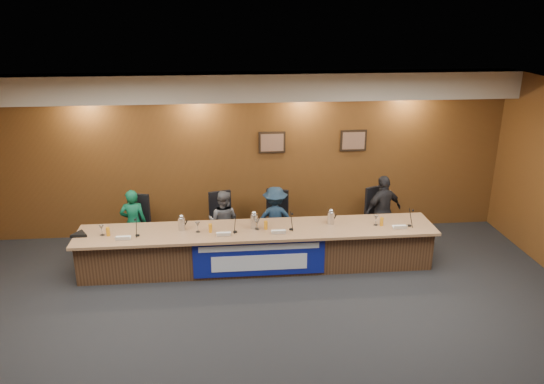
{
  "coord_description": "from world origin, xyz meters",
  "views": [
    {
      "loc": [
        -0.54,
        -5.93,
        4.37
      ],
      "look_at": [
        0.28,
        2.75,
        1.27
      ],
      "focal_mm": 35.0,
      "sensor_mm": 36.0,
      "label": 1
    }
  ],
  "objects": [
    {
      "name": "office_chair_d",
      "position": [
        2.42,
        3.21,
        0.48
      ],
      "size": [
        0.63,
        0.63,
        0.08
      ],
      "primitive_type": "cube",
      "rotation": [
        0.0,
        0.0,
        0.42
      ],
      "color": "black",
      "rests_on": "floor"
    },
    {
      "name": "dais_body",
      "position": [
        0.0,
        2.4,
        0.35
      ],
      "size": [
        6.0,
        0.8,
        0.7
      ],
      "primitive_type": "cube",
      "color": "#4B2F1C",
      "rests_on": "floor"
    },
    {
      "name": "wall_photo_right",
      "position": [
        2.0,
        3.97,
        1.85
      ],
      "size": [
        0.52,
        0.04,
        0.42
      ],
      "primitive_type": "cube",
      "color": "black",
      "rests_on": "wall_back"
    },
    {
      "name": "wall_back",
      "position": [
        0.0,
        4.0,
        1.6
      ],
      "size": [
        10.0,
        0.04,
        3.2
      ],
      "primitive_type": "cube",
      "color": "#593416",
      "rests_on": "floor"
    },
    {
      "name": "juice_glass_d",
      "position": [
        2.14,
        2.29,
        0.82
      ],
      "size": [
        0.06,
        0.06,
        0.15
      ],
      "primitive_type": "cylinder",
      "color": "orange",
      "rests_on": "dais_top"
    },
    {
      "name": "microphone_d",
      "position": [
        2.62,
        2.23,
        0.76
      ],
      "size": [
        0.07,
        0.07,
        0.02
      ],
      "primitive_type": "cylinder",
      "color": "black",
      "rests_on": "dais_top"
    },
    {
      "name": "banner",
      "position": [
        0.0,
        1.99,
        0.38
      ],
      "size": [
        2.2,
        0.02,
        0.65
      ],
      "primitive_type": "cube",
      "color": "navy",
      "rests_on": "dais_body"
    },
    {
      "name": "carafe_mid",
      "position": [
        -0.06,
        2.39,
        0.88
      ],
      "size": [
        0.12,
        0.12,
        0.25
      ],
      "primitive_type": "cylinder",
      "color": "silver",
      "rests_on": "dais_top"
    },
    {
      "name": "microphone_a",
      "position": [
        -2.0,
        2.25,
        0.76
      ],
      "size": [
        0.07,
        0.07,
        0.02
      ],
      "primitive_type": "cylinder",
      "color": "black",
      "rests_on": "dais_top"
    },
    {
      "name": "juice_glass_b",
      "position": [
        -0.8,
        2.29,
        0.82
      ],
      "size": [
        0.06,
        0.06,
        0.15
      ],
      "primitive_type": "cylinder",
      "color": "orange",
      "rests_on": "dais_top"
    },
    {
      "name": "nameplate_d",
      "position": [
        2.42,
        2.1,
        0.8
      ],
      "size": [
        0.24,
        0.08,
        0.1
      ],
      "primitive_type": "cube",
      "rotation": [
        0.31,
        0.0,
        0.0
      ],
      "color": "white",
      "rests_on": "dais_top"
    },
    {
      "name": "office_chair_c",
      "position": [
        0.38,
        3.21,
        0.48
      ],
      "size": [
        0.61,
        0.61,
        0.08
      ],
      "primitive_type": "cube",
      "rotation": [
        0.0,
        0.0,
        -0.34
      ],
      "color": "black",
      "rests_on": "floor"
    },
    {
      "name": "juice_glass_c",
      "position": [
        0.14,
        2.33,
        0.82
      ],
      "size": [
        0.06,
        0.06,
        0.15
      ],
      "primitive_type": "cylinder",
      "color": "orange",
      "rests_on": "dais_top"
    },
    {
      "name": "nameplate_b",
      "position": [
        -0.58,
        2.08,
        0.8
      ],
      "size": [
        0.24,
        0.08,
        0.1
      ],
      "primitive_type": "cube",
      "rotation": [
        0.31,
        0.0,
        0.0
      ],
      "color": "white",
      "rests_on": "dais_top"
    },
    {
      "name": "office_chair_b",
      "position": [
        -0.58,
        3.21,
        0.48
      ],
      "size": [
        0.58,
        0.58,
        0.08
      ],
      "primitive_type": "cube",
      "rotation": [
        0.0,
        0.0,
        0.24
      ],
      "color": "black",
      "rests_on": "floor"
    },
    {
      "name": "speakerphone",
      "position": [
        -2.95,
        2.35,
        0.78
      ],
      "size": [
        0.32,
        0.32,
        0.05
      ],
      "primitive_type": "cylinder",
      "color": "black",
      "rests_on": "dais_top"
    },
    {
      "name": "panelist_c",
      "position": [
        0.38,
        3.11,
        0.62
      ],
      "size": [
        0.82,
        0.5,
        1.23
      ],
      "primitive_type": "imported",
      "rotation": [
        0.0,
        0.0,
        3.08
      ],
      "color": "#14273C",
      "rests_on": "floor"
    },
    {
      "name": "dais_top",
      "position": [
        0.0,
        2.35,
        0.72
      ],
      "size": [
        6.1,
        0.95,
        0.05
      ],
      "primitive_type": "cube",
      "color": "#976C49",
      "rests_on": "dais_body"
    },
    {
      "name": "office_chair_a",
      "position": [
        -2.2,
        3.21,
        0.48
      ],
      "size": [
        0.61,
        0.61,
        0.08
      ],
      "primitive_type": "cube",
      "rotation": [
        0.0,
        0.0,
        -0.32
      ],
      "color": "black",
      "rests_on": "floor"
    },
    {
      "name": "ceiling",
      "position": [
        0.0,
        0.0,
        3.2
      ],
      "size": [
        10.0,
        8.0,
        0.04
      ],
      "primitive_type": "cube",
      "color": "silver",
      "rests_on": "wall_back"
    },
    {
      "name": "banner_text_upper",
      "position": [
        0.0,
        1.97,
        0.58
      ],
      "size": [
        2.0,
        0.01,
        0.1
      ],
      "primitive_type": "cube",
      "color": "silver",
      "rests_on": "banner"
    },
    {
      "name": "microphone_c",
      "position": [
        0.57,
        2.26,
        0.76
      ],
      "size": [
        0.07,
        0.07,
        0.02
      ],
      "primitive_type": "cylinder",
      "color": "black",
      "rests_on": "dais_top"
    },
    {
      "name": "water_glass_c",
      "position": [
        -0.01,
        2.32,
        0.84
      ],
      "size": [
        0.08,
        0.08,
        0.18
      ],
      "primitive_type": "cylinder",
      "color": "silver",
      "rests_on": "dais_top"
    },
    {
      "name": "banner_text_lower",
      "position": [
        0.0,
        1.97,
        0.3
      ],
      "size": [
        1.6,
        0.01,
        0.28
      ],
      "primitive_type": "cube",
      "color": "silver",
      "rests_on": "banner"
    },
    {
      "name": "wall_photo_left",
      "position": [
        0.4,
        3.97,
        1.85
      ],
      "size": [
        0.52,
        0.04,
        0.42
      ],
      "primitive_type": "cube",
      "color": "black",
      "rests_on": "wall_back"
    },
    {
      "name": "nameplate_c",
      "position": [
        0.34,
        2.09,
        0.8
      ],
      "size": [
        0.24,
        0.08,
        0.1
      ],
      "primitive_type": "cube",
      "rotation": [
        0.31,
        0.0,
        0.0
      ],
      "color": "white",
      "rests_on": "dais_top"
    },
    {
      "name": "panelist_b",
      "position": [
        -0.58,
        3.11,
        0.59
      ],
      "size": [
        0.69,
        0.6,
        1.19
      ],
      "primitive_type": "imported",
      "rotation": [
        0.0,
        0.0,
        2.84
      ],
      "color": "#54545A",
      "rests_on": "floor"
    },
    {
      "name": "water_glass_a",
      "position": [
        -2.58,
        2.33,
        0.84
      ],
      "size": [
        0.08,
        0.08,
        0.18
      ],
      "primitive_type": "cylinder",
      "color": "silver",
      "rests_on": "dais_top"
    },
    {
      "name": "floor",
      "position": [
        0.0,
        0.0,
        0.0
      ],
      "size": [
        10.0,
        10.0,
        0.0
      ],
      "primitive_type": "plane",
      "color": "black",
      "rests_on": "ground"
    },
    {
      "name": "carafe_left",
      "position": [
        -1.28,
        2.43,
        0.86
      ],
      "size": [
        0.12,
        0.12,
        0.22
      ],
      "primitive_type": "cylinder",
      "color": "silver",
      "rests_on": "dais_top"
    },
    {
      "name": "soffit",
      "position": [
        0.0,
        3.75,
        2.95
      ],
      "size": [
        10.0,
        0.5,
        0.5
      ],
      "primitive_type": "cube",
      "color": "beige",
      "rests_on": "wall_back"
    },
    {
      "name": "water_glass_d",
      "position": [
        2.05,
        2.32,
        0.84
      ],
      "size": [
        0.08,
        0.08,
        0.18
      ],
      "primitive_type": "cylinder",
      "color": "silver",
      "rests_on": "dais_top"
    },
    {
      "name": "microphone_b",
      "position": [
        -0.39,
        2.24,
        0.76
      ],
      "size": [
        0.07,
        0.07,
        0.02
      ],
      "primitive_type": "cylinder",
      "color": "black",
      "rests_on": "dais_top"
    },
    {
      "name": "nameplate_a",
      "position": [
        -2.21,
        2.09,
        0.8
      ],
      "size": [
        0.24,
        0.08,
        0.1
      ],
      "primitive_type": "cube",
      "rotation": [
        0.31,
        0.0,
        0.0
      ],
      "color": "white",
      "rests_on": "dais_top"
    },
    {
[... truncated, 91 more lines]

